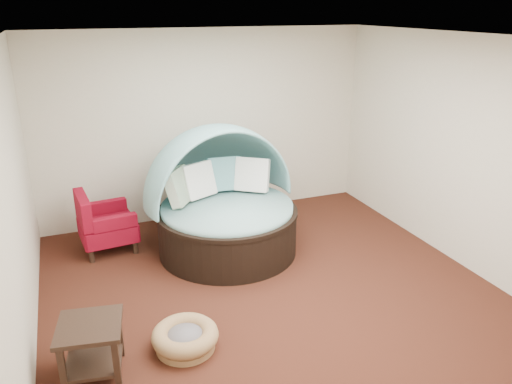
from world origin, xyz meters
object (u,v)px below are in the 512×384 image
object	(u,v)px
canopy_daybed	(223,194)
red_armchair	(103,224)
pet_basket	(185,338)
side_table	(91,342)

from	to	relation	value
canopy_daybed	red_armchair	distance (m)	1.64
canopy_daybed	red_armchair	size ratio (longest dim) A/B	2.62
canopy_daybed	pet_basket	distance (m)	2.23
side_table	red_armchair	bearing A→B (deg)	82.24
red_armchair	side_table	world-z (taller)	red_armchair
canopy_daybed	red_armchair	world-z (taller)	canopy_daybed
red_armchair	side_table	distance (m)	2.49
canopy_daybed	side_table	bearing A→B (deg)	-142.87
pet_basket	red_armchair	distance (m)	2.47
side_table	pet_basket	bearing A→B (deg)	3.83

